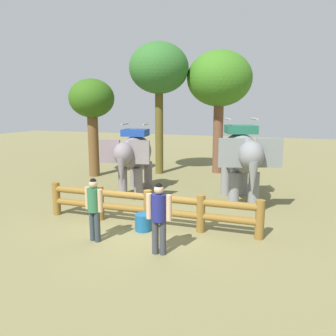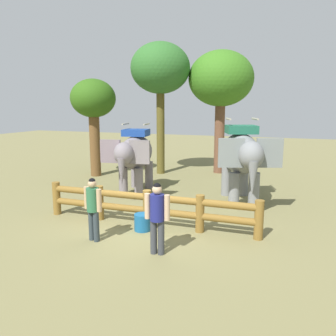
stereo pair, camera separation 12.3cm
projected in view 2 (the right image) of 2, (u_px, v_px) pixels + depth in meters
ground_plane at (147, 226)px, 9.82m from camera, size 60.00×60.00×0.00m
log_fence at (147, 205)px, 9.75m from camera, size 6.52×0.34×1.05m
elephant_near_left at (135, 154)px, 13.23m from camera, size 1.87×3.27×2.76m
elephant_center at (242, 156)px, 11.83m from camera, size 2.52×3.60×3.02m
tourist_woman_in_black at (93, 205)px, 8.57m from camera, size 0.57×0.39×1.65m
tourist_man_in_blue at (157, 213)px, 7.78m from camera, size 0.61×0.36×1.71m
tree_far_left at (221, 80)px, 16.77m from camera, size 3.24×3.24×6.14m
tree_back_center at (93, 102)px, 16.20m from camera, size 2.16×2.16×4.71m
tree_far_right at (160, 70)px, 16.51m from camera, size 2.92×2.92×6.49m
feed_bucket at (143, 222)px, 9.42m from camera, size 0.46×0.46×0.47m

